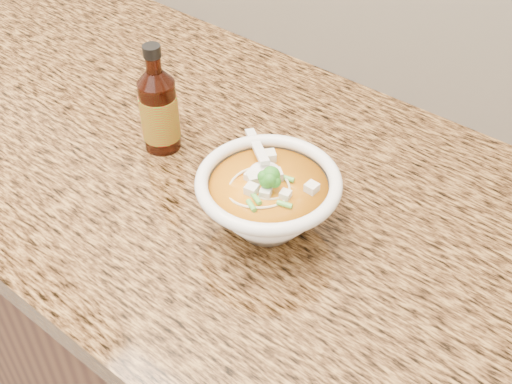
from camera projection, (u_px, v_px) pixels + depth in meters
The scene contains 4 objects.
cabinet at pixel (137, 279), 1.39m from camera, with size 4.00×0.65×0.86m, color black.
counter_slab at pixel (104, 107), 1.08m from camera, with size 4.00×0.68×0.04m, color olive.
soup_bowl at pixel (268, 201), 0.82m from camera, with size 0.19×0.18×0.10m.
hot_sauce_bottle at pixel (159, 111), 0.93m from camera, with size 0.06×0.06×0.17m.
Camera 1 is at (0.76, 1.14, 1.50)m, focal length 45.00 mm.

